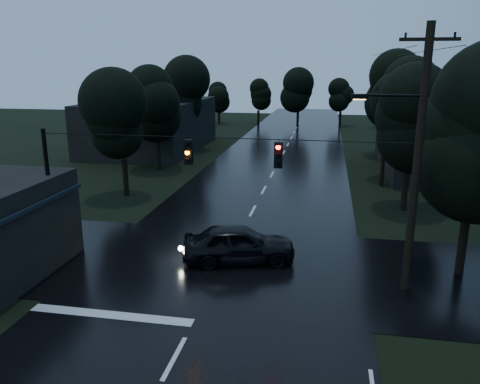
% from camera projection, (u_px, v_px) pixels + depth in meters
% --- Properties ---
extents(main_road, '(12.00, 120.00, 0.02)m').
position_uv_depth(main_road, '(272.00, 175.00, 37.79)').
color(main_road, black).
rests_on(main_road, ground).
extents(cross_street, '(60.00, 9.00, 0.02)m').
position_uv_depth(cross_street, '(224.00, 265.00, 20.71)').
color(cross_street, black).
rests_on(cross_street, ground).
extents(building_far_right, '(10.00, 14.00, 4.40)m').
position_uv_depth(building_far_right, '(447.00, 145.00, 38.54)').
color(building_far_right, black).
rests_on(building_far_right, ground).
extents(building_far_left, '(10.00, 16.00, 5.00)m').
position_uv_depth(building_far_left, '(151.00, 125.00, 49.10)').
color(building_far_left, black).
rests_on(building_far_left, ground).
extents(utility_pole_main, '(3.50, 0.30, 10.00)m').
position_uv_depth(utility_pole_main, '(415.00, 158.00, 17.08)').
color(utility_pole_main, black).
rests_on(utility_pole_main, ground).
extents(utility_pole_far, '(2.00, 0.30, 7.50)m').
position_uv_depth(utility_pole_far, '(385.00, 133.00, 33.41)').
color(utility_pole_far, black).
rests_on(utility_pole_far, ground).
extents(anchor_pole_left, '(0.18, 0.18, 6.00)m').
position_uv_depth(anchor_pole_left, '(50.00, 197.00, 20.30)').
color(anchor_pole_left, black).
rests_on(anchor_pole_left, ground).
extents(span_signals, '(15.00, 0.37, 1.12)m').
position_uv_depth(span_signals, '(231.00, 152.00, 18.28)').
color(span_signals, black).
rests_on(span_signals, ground).
extents(tree_corner_near, '(4.48, 4.48, 9.44)m').
position_uv_depth(tree_corner_near, '(477.00, 132.00, 18.32)').
color(tree_corner_near, black).
rests_on(tree_corner_near, ground).
extents(tree_left_a, '(3.92, 3.92, 8.26)m').
position_uv_depth(tree_left_a, '(122.00, 118.00, 30.42)').
color(tree_left_a, black).
rests_on(tree_left_a, ground).
extents(tree_left_b, '(4.20, 4.20, 8.85)m').
position_uv_depth(tree_left_b, '(156.00, 103.00, 38.02)').
color(tree_left_b, black).
rests_on(tree_left_b, ground).
extents(tree_left_c, '(4.48, 4.48, 9.44)m').
position_uv_depth(tree_left_c, '(185.00, 91.00, 47.51)').
color(tree_left_c, black).
rests_on(tree_left_c, ground).
extents(tree_right_a, '(4.20, 4.20, 8.85)m').
position_uv_depth(tree_right_a, '(412.00, 117.00, 27.14)').
color(tree_right_a, black).
rests_on(tree_right_a, ground).
extents(tree_right_b, '(4.48, 4.48, 9.44)m').
position_uv_depth(tree_right_b, '(403.00, 101.00, 34.53)').
color(tree_right_b, black).
rests_on(tree_right_b, ground).
extents(tree_right_c, '(4.76, 4.76, 10.03)m').
position_uv_depth(tree_right_c, '(394.00, 89.00, 43.81)').
color(tree_right_c, black).
rests_on(tree_right_c, ground).
extents(car, '(5.34, 3.17, 1.70)m').
position_uv_depth(car, '(239.00, 244.00, 20.86)').
color(car, black).
rests_on(car, ground).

